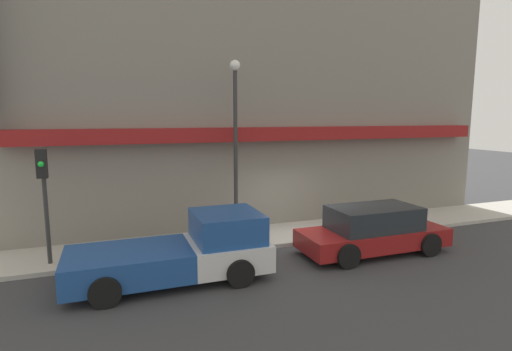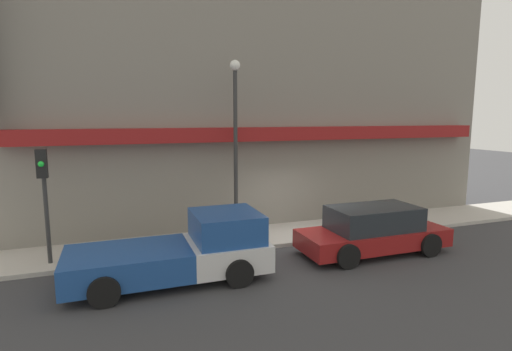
{
  "view_description": "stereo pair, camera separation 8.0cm",
  "coord_description": "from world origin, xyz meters",
  "px_view_note": "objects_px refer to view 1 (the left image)",
  "views": [
    {
      "loc": [
        -5.99,
        -11.75,
        4.35
      ],
      "look_at": [
        -1.33,
        0.97,
        2.34
      ],
      "focal_mm": 28.0,
      "sensor_mm": 36.0,
      "label": 1
    },
    {
      "loc": [
        -5.92,
        -11.78,
        4.35
      ],
      "look_at": [
        -1.33,
        0.97,
        2.34
      ],
      "focal_mm": 28.0,
      "sensor_mm": 36.0,
      "label": 2
    }
  ],
  "objects_px": {
    "fire_hydrant": "(334,222)",
    "traffic_light": "(44,186)",
    "street_lamp": "(235,130)",
    "pickup_truck": "(184,251)",
    "parked_car": "(373,230)"
  },
  "relations": [
    {
      "from": "fire_hydrant",
      "to": "traffic_light",
      "type": "xyz_separation_m",
      "value": [
        -9.39,
        -0.05,
        1.94
      ]
    },
    {
      "from": "pickup_truck",
      "to": "fire_hydrant",
      "type": "height_order",
      "value": "pickup_truck"
    },
    {
      "from": "pickup_truck",
      "to": "fire_hydrant",
      "type": "xyz_separation_m",
      "value": [
        5.86,
        2.09,
        -0.28
      ]
    },
    {
      "from": "traffic_light",
      "to": "street_lamp",
      "type": "bearing_deg",
      "value": 6.91
    },
    {
      "from": "pickup_truck",
      "to": "fire_hydrant",
      "type": "bearing_deg",
      "value": 20.08
    },
    {
      "from": "street_lamp",
      "to": "traffic_light",
      "type": "relative_size",
      "value": 1.83
    },
    {
      "from": "pickup_truck",
      "to": "traffic_light",
      "type": "bearing_deg",
      "value": 150.4
    },
    {
      "from": "street_lamp",
      "to": "traffic_light",
      "type": "height_order",
      "value": "street_lamp"
    },
    {
      "from": "parked_car",
      "to": "pickup_truck",
      "type": "bearing_deg",
      "value": 179.44
    },
    {
      "from": "fire_hydrant",
      "to": "street_lamp",
      "type": "height_order",
      "value": "street_lamp"
    },
    {
      "from": "fire_hydrant",
      "to": "traffic_light",
      "type": "relative_size",
      "value": 0.22
    },
    {
      "from": "parked_car",
      "to": "traffic_light",
      "type": "height_order",
      "value": "traffic_light"
    },
    {
      "from": "parked_car",
      "to": "traffic_light",
      "type": "distance_m",
      "value": 9.93
    },
    {
      "from": "pickup_truck",
      "to": "parked_car",
      "type": "distance_m",
      "value": 6.04
    },
    {
      "from": "fire_hydrant",
      "to": "traffic_light",
      "type": "height_order",
      "value": "traffic_light"
    }
  ]
}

